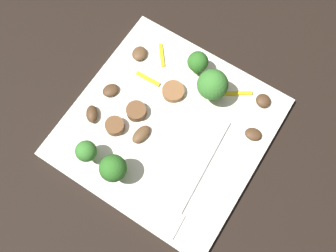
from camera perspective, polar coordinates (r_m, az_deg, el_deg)
The scene contains 19 objects.
ground_plane at distance 0.54m, azimuth 0.00°, elevation -0.43°, with size 1.40×1.40×0.00m, color black.
plate at distance 0.53m, azimuth 0.00°, elevation -0.21°, with size 0.27×0.27×0.01m, color white.
fork at distance 0.50m, azimuth 4.02°, elevation -9.13°, with size 0.18×0.02×0.00m.
broccoli_floret_0 at distance 0.48m, azimuth -8.45°, elevation -6.46°, with size 0.04×0.04×0.05m.
broccoli_floret_1 at distance 0.51m, azimuth 6.86°, elevation 6.32°, with size 0.04×0.04×0.06m.
broccoli_floret_2 at distance 0.54m, azimuth 4.60°, elevation 9.74°, with size 0.03×0.03×0.04m.
broccoli_floret_3 at distance 0.50m, azimuth -12.45°, elevation -3.84°, with size 0.03×0.03×0.04m.
sausage_slice_0 at distance 0.54m, azimuth 0.81°, elevation 5.34°, with size 0.03×0.03×0.01m, color brown.
sausage_slice_1 at distance 0.53m, azimuth -4.90°, elevation 2.28°, with size 0.03×0.03×0.01m, color brown.
sausage_slice_2 at distance 0.52m, azimuth -8.17°, elevation -0.00°, with size 0.03×0.03×0.01m, color brown.
mushroom_0 at distance 0.57m, azimuth -4.42°, elevation 11.06°, with size 0.02×0.02×0.01m, color brown.
mushroom_1 at distance 0.55m, azimuth 14.42°, elevation 3.80°, with size 0.02×0.02×0.01m, color #4C331E.
mushroom_2 at distance 0.54m, azimuth -11.61°, elevation 1.82°, with size 0.03×0.02×0.01m, color #4C331E.
mushroom_3 at distance 0.52m, azimuth -4.15°, elevation -1.28°, with size 0.03×0.02×0.01m, color brown.
mushroom_4 at distance 0.53m, azimuth 12.98°, elevation -1.23°, with size 0.02×0.02×0.01m, color #4C331E.
mushroom_5 at distance 0.55m, azimuth -8.87°, elevation 5.37°, with size 0.02×0.02×0.01m, color #4C331E.
pepper_strip_0 at distance 0.57m, azimuth -0.98°, elevation 10.83°, with size 0.04×0.01×0.00m, color yellow.
pepper_strip_1 at distance 0.55m, azimuth 10.58°, elevation 4.96°, with size 0.04×0.00×0.00m, color yellow.
pepper_strip_2 at distance 0.55m, azimuth -3.08°, elevation 7.25°, with size 0.04×0.01×0.00m, color yellow.
Camera 1 is at (0.15, 0.09, 0.51)m, focal length 39.65 mm.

